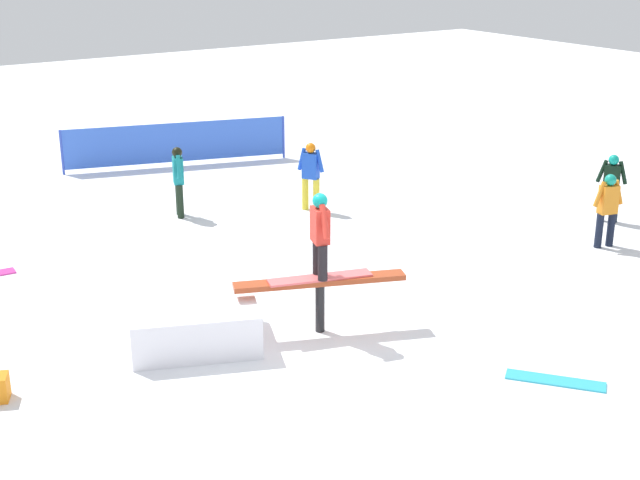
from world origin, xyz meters
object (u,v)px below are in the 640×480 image
Objects in this scene: bystander_blue at (311,173)px; main_rider_on_rail at (320,238)px; bystander_orange at (608,207)px; bystander_teal at (178,178)px; backpack_on_snow at (0,388)px; bystander_black at (611,184)px; rail_feature at (320,287)px; loose_snowboard_cyan at (555,381)px.

main_rider_on_rail is at bearing 116.25° from bystander_blue.
main_rider_on_rail is at bearing -164.88° from bystander_orange.
bystander_teal is (0.67, 6.28, -0.65)m from main_rider_on_rail.
bystander_orange reaches higher than backpack_on_snow.
backpack_on_snow is at bearing 54.89° from bystander_black.
rail_feature is 1.59× the size of main_rider_on_rail.
bystander_teal is at bearing 33.37° from bystander_blue.
rail_feature is 7.28× the size of backpack_on_snow.
bystander_blue is 8.98m from backpack_on_snow.
backpack_on_snow is at bearing -170.17° from main_rider_on_rail.
bystander_blue is at bearing 79.91° from rail_feature.
bystander_orange reaches higher than bystander_black.
main_rider_on_rail is at bearing 106.65° from backpack_on_snow.
main_rider_on_rail reaches higher than rail_feature.
bystander_blue is 1.12× the size of loose_snowboard_cyan.
bystander_blue is 4.29× the size of backpack_on_snow.
rail_feature is 1.90× the size of loose_snowboard_cyan.
rail_feature is 0.76m from main_rider_on_rail.
loose_snowboard_cyan is at bearing 138.05° from bystander_blue.
bystander_blue is (3.17, 5.13, 0.10)m from rail_feature.
bystander_blue reaches higher than bystander_black.
bystander_black is at bearing 73.84° from bystander_teal.
bystander_teal is 4.33× the size of backpack_on_snow.
main_rider_on_rail reaches higher than bystander_teal.
bystander_orange is 4.15× the size of backpack_on_snow.
backpack_on_snow is (-5.20, -5.72, -0.66)m from bystander_teal.
loose_snowboard_cyan is at bearing -43.33° from main_rider_on_rail.
main_rider_on_rail reaches higher than backpack_on_snow.
bystander_teal is at bearing 105.58° from rail_feature.
bystander_black is at bearing 29.74° from rail_feature.
backpack_on_snow is at bearing -22.58° from bystander_teal.
bystander_orange is at bearing -94.95° from loose_snowboard_cyan.
bystander_teal reaches higher than bystander_orange.
backpack_on_snow is (-6.28, 3.60, 0.16)m from loose_snowboard_cyan.
rail_feature is 1.77× the size of bystander_black.
main_rider_on_rail reaches higher than loose_snowboard_cyan.
loose_snowboard_cyan is at bearing 86.66° from bystander_black.
main_rider_on_rail is 1.07× the size of bystander_blue.
main_rider_on_rail is at bearing 60.42° from bystander_black.
bystander_orange reaches higher than loose_snowboard_cyan.
backpack_on_snow is (-4.53, 0.56, -1.31)m from main_rider_on_rail.
bystander_teal reaches higher than backpack_on_snow.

